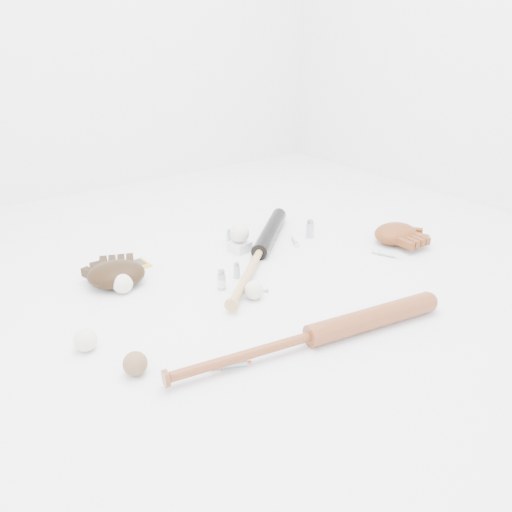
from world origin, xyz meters
TOP-DOWN VIEW (x-y plane):
  - bat_dark at (0.10, 0.14)m, footprint 0.77×0.67m
  - bat_wood at (-0.14, -0.45)m, footprint 0.97×0.25m
  - glove_dark at (-0.46, 0.28)m, footprint 0.33×0.33m
  - glove_tan at (0.70, -0.08)m, footprint 0.26×0.26m
  - trading_card at (-0.32, 0.39)m, footprint 0.07×0.10m
  - pedestal at (0.08, 0.26)m, footprint 0.09×0.09m
  - baseball_on_pedestal at (0.08, 0.26)m, footprint 0.08×0.08m
  - baseball_left at (-0.70, -0.06)m, footprint 0.07×0.07m
  - baseball_upper at (-0.47, 0.21)m, footprint 0.07×0.07m
  - baseball_mid at (-0.11, -0.11)m, footprint 0.07×0.07m
  - baseball_aged at (-0.63, -0.26)m, footprint 0.07×0.07m
  - syringe_0 at (-0.39, -0.40)m, footprint 0.16×0.09m
  - syringe_1 at (-0.10, -0.07)m, footprint 0.15×0.11m
  - syringe_2 at (0.33, 0.19)m, footprint 0.08×0.13m
  - syringe_3 at (0.55, -0.16)m, footprint 0.08×0.14m
  - vial_0 at (0.10, 0.33)m, footprint 0.03×0.03m
  - vial_1 at (0.10, 0.36)m, footprint 0.02×0.02m
  - vial_2 at (-0.17, 0.01)m, footprint 0.03×0.03m
  - vial_3 at (0.43, 0.19)m, footprint 0.04×0.04m
  - vial_4 at (-0.07, 0.06)m, footprint 0.03×0.03m

SIDE VIEW (x-z plane):
  - trading_card at x=-0.32m, z-range 0.00..0.01m
  - syringe_2 at x=0.33m, z-range 0.00..0.02m
  - syringe_3 at x=0.55m, z-range 0.00..0.02m
  - syringe_0 at x=-0.39m, z-range 0.00..0.02m
  - syringe_1 at x=-0.10m, z-range 0.00..0.02m
  - pedestal at x=0.08m, z-range 0.00..0.04m
  - vial_1 at x=0.10m, z-range 0.00..0.06m
  - vial_4 at x=-0.07m, z-range 0.00..0.06m
  - baseball_mid at x=-0.11m, z-range 0.00..0.07m
  - baseball_aged at x=-0.63m, z-range 0.00..0.07m
  - vial_0 at x=0.10m, z-range 0.00..0.07m
  - baseball_left at x=-0.70m, z-range 0.00..0.07m
  - bat_dark at x=0.10m, z-range 0.00..0.07m
  - bat_wood at x=-0.14m, z-range 0.00..0.07m
  - baseball_upper at x=-0.47m, z-range 0.00..0.07m
  - vial_2 at x=-0.17m, z-range 0.00..0.08m
  - vial_3 at x=0.43m, z-range 0.00..0.08m
  - glove_tan at x=0.70m, z-range 0.00..0.09m
  - glove_dark at x=-0.46m, z-range 0.00..0.09m
  - baseball_on_pedestal at x=0.08m, z-range 0.04..0.13m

